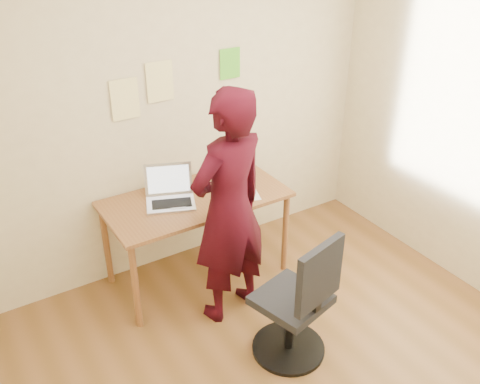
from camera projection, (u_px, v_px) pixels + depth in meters
room at (322, 204)px, 2.79m from camera, size 3.58×3.58×2.78m
desk at (196, 207)px, 4.13m from camera, size 1.40×0.70×0.74m
laptop at (170, 195)px, 4.01m from camera, size 0.45×0.43×0.26m
paper_sheet at (242, 191)px, 4.18m from camera, size 0.33×0.39×0.00m
phone at (243, 198)px, 4.07m from camera, size 0.10×0.13×0.01m
wall_note_left at (125, 99)px, 3.83m from camera, size 0.21×0.00×0.30m
wall_note_mid at (160, 82)px, 3.92m from camera, size 0.21×0.00×0.30m
wall_note_right at (230, 64)px, 4.18m from camera, size 0.18×0.00×0.24m
office_chair at (298, 308)px, 3.48m from camera, size 0.52×0.53×0.97m
person at (229, 209)px, 3.67m from camera, size 0.71×0.54×1.75m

